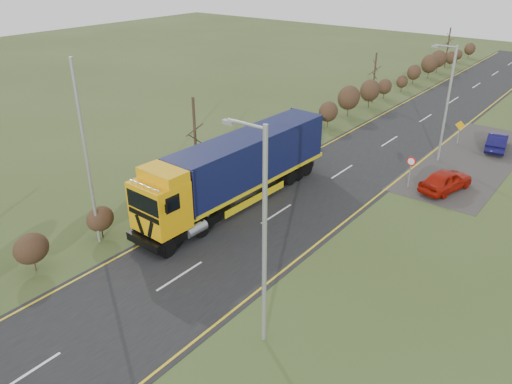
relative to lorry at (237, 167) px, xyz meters
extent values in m
plane|color=#37441D|center=(2.80, -3.76, -2.42)|extent=(160.00, 160.00, 0.00)
cube|color=black|center=(2.80, 6.24, -2.41)|extent=(8.00, 120.00, 0.02)
cube|color=#332F2D|center=(9.30, 16.24, -2.41)|extent=(6.00, 18.00, 0.02)
cube|color=gold|center=(-0.90, 6.24, -2.39)|extent=(0.12, 116.00, 0.01)
cube|color=gold|center=(6.50, 6.24, -2.39)|extent=(0.12, 116.00, 0.01)
cube|color=silver|center=(2.80, -15.76, -2.39)|extent=(0.12, 3.00, 0.01)
cube|color=silver|center=(2.80, -7.76, -2.39)|extent=(0.12, 3.00, 0.01)
cube|color=silver|center=(2.80, 0.24, -2.39)|extent=(0.12, 3.00, 0.01)
cube|color=silver|center=(2.80, 8.24, -2.39)|extent=(0.12, 3.00, 0.01)
cube|color=silver|center=(2.80, 16.24, -2.39)|extent=(0.12, 3.00, 0.01)
cube|color=silver|center=(2.80, 24.24, -2.39)|extent=(0.12, 3.00, 0.01)
cube|color=silver|center=(2.80, 32.24, -2.39)|extent=(0.12, 3.00, 0.01)
cube|color=silver|center=(2.80, 40.24, -2.39)|extent=(0.12, 3.00, 0.01)
cube|color=silver|center=(2.80, 48.24, -2.39)|extent=(0.12, 3.00, 0.01)
cube|color=silver|center=(2.80, 56.24, -2.39)|extent=(0.12, 3.00, 0.01)
ellipsoid|color=black|center=(-3.17, -11.76, -1.16)|extent=(1.34, 1.74, 1.54)
ellipsoid|color=black|center=(-3.22, -7.76, -1.28)|extent=(1.21, 1.57, 1.39)
ellipsoid|color=black|center=(-3.20, -3.76, -0.93)|extent=(1.58, 2.06, 1.82)
ellipsoid|color=black|center=(-3.18, 0.24, -0.58)|extent=(1.96, 2.55, 2.25)
ellipsoid|color=black|center=(-3.23, 4.24, -0.70)|extent=(1.83, 2.38, 2.10)
ellipsoid|color=black|center=(-3.15, 8.24, -1.13)|extent=(1.37, 1.78, 1.57)
ellipsoid|color=black|center=(-3.26, 12.24, -1.29)|extent=(1.20, 1.56, 1.38)
ellipsoid|color=black|center=(-3.12, 16.24, -0.96)|extent=(1.55, 2.02, 1.78)
ellipsoid|color=black|center=(-3.29, 20.24, -0.59)|extent=(1.95, 2.53, 2.24)
ellipsoid|color=black|center=(-3.10, 24.24, -0.68)|extent=(1.85, 2.41, 2.13)
ellipsoid|color=black|center=(-3.32, 28.24, -1.11)|extent=(1.40, 1.81, 1.61)
ellipsoid|color=black|center=(-3.07, 32.24, -1.30)|extent=(1.19, 1.55, 1.37)
ellipsoid|color=black|center=(-3.34, 36.24, -0.99)|extent=(1.52, 1.97, 1.75)
ellipsoid|color=black|center=(-3.04, 40.24, -0.60)|extent=(1.93, 2.51, 2.22)
ellipsoid|color=black|center=(-3.37, 44.24, -0.66)|extent=(1.88, 2.44, 2.16)
ellipsoid|color=black|center=(-3.02, 48.24, -1.08)|extent=(1.43, 1.85, 1.64)
ellipsoid|color=black|center=(-3.39, 52.24, -1.30)|extent=(1.19, 1.55, 1.37)
ellipsoid|color=black|center=(-3.00, 56.24, -1.02)|extent=(1.49, 1.93, 1.71)
cylinder|color=#332519|center=(-3.70, 0.24, 0.61)|extent=(0.18, 0.18, 6.05)
cylinder|color=#332519|center=(-3.70, 26.24, 0.11)|extent=(0.18, 0.18, 5.06)
cylinder|color=#332519|center=(-3.70, 48.24, 0.16)|extent=(0.18, 0.18, 5.15)
cube|color=black|center=(0.00, -5.32, -1.71)|extent=(2.57, 4.73, 0.46)
cube|color=#E39E09|center=(0.00, -6.23, -0.04)|extent=(2.60, 2.30, 2.63)
cube|color=black|center=(0.00, -7.29, -1.86)|extent=(2.53, 0.20, 0.56)
cube|color=black|center=(-0.43, -7.35, -0.85)|extent=(0.61, 0.04, 1.09)
cube|color=black|center=(0.43, -7.35, -0.85)|extent=(0.61, 0.04, 1.09)
cube|color=black|center=(0.00, -7.32, 0.52)|extent=(2.38, 0.13, 0.96)
cube|color=black|center=(0.00, -7.35, -0.19)|extent=(2.33, 0.10, 0.28)
cube|color=#E39E09|center=(0.00, -5.87, 1.56)|extent=(2.57, 1.49, 0.57)
cylinder|color=silver|center=(0.00, -7.09, 1.38)|extent=(2.23, 0.13, 0.06)
cube|color=black|center=(-1.45, -7.09, 0.57)|extent=(0.08, 0.12, 0.46)
cube|color=black|center=(1.45, -7.09, 0.57)|extent=(0.08, 0.12, 0.46)
cylinder|color=gray|center=(-1.16, -4.91, -1.66)|extent=(0.61, 1.33, 0.57)
cylinder|color=gray|center=(1.16, -4.91, -1.66)|extent=(0.61, 1.33, 0.57)
cube|color=yellow|center=(0.00, 1.26, -1.17)|extent=(2.91, 12.82, 0.24)
cube|color=black|center=(0.00, 1.26, 0.34)|extent=(2.88, 12.42, 2.78)
cube|color=#101244|center=(0.00, 7.46, 0.34)|extent=(2.51, 0.13, 2.78)
cube|color=#101244|center=(0.00, -4.93, 0.34)|extent=(2.51, 0.13, 2.78)
cube|color=black|center=(0.00, 5.11, -1.76)|extent=(2.44, 3.71, 0.35)
cube|color=yellow|center=(-1.23, 0.25, -1.86)|extent=(0.22, 5.57, 0.46)
cube|color=yellow|center=(1.23, 0.25, -1.86)|extent=(0.22, 5.57, 0.46)
cylinder|color=black|center=(-1.06, -6.94, -1.89)|extent=(0.36, 1.06, 1.05)
cylinder|color=black|center=(1.06, -6.94, -1.89)|extent=(0.36, 1.06, 1.05)
cylinder|color=black|center=(-1.06, -4.41, -1.89)|extent=(0.36, 1.06, 1.05)
cylinder|color=black|center=(1.06, -4.41, -1.89)|extent=(0.36, 1.06, 1.05)
cylinder|color=black|center=(-1.06, 4.20, -1.89)|extent=(0.36, 1.06, 1.05)
cylinder|color=black|center=(1.06, 4.20, -1.89)|extent=(0.36, 1.06, 1.05)
cylinder|color=black|center=(-1.06, 5.21, -1.89)|extent=(0.36, 1.06, 1.05)
cylinder|color=black|center=(1.06, 5.21, -1.89)|extent=(0.36, 1.06, 1.05)
cylinder|color=black|center=(-1.06, 6.22, -1.89)|extent=(0.36, 1.06, 1.05)
cylinder|color=black|center=(1.06, 6.22, -1.89)|extent=(0.36, 1.06, 1.05)
imported|color=#A21408|center=(9.58, 9.68, -1.71)|extent=(2.69, 4.48, 1.43)
imported|color=#0D0A38|center=(10.21, 19.69, -1.74)|extent=(2.07, 4.28, 1.35)
cylinder|color=#95989A|center=(8.60, -8.71, 2.12)|extent=(0.18, 0.18, 9.08)
cylinder|color=#95989A|center=(7.79, -8.71, 6.52)|extent=(1.62, 0.12, 0.12)
cube|color=#95989A|center=(6.98, -8.71, 6.41)|extent=(0.45, 0.18, 0.14)
cylinder|color=#95989A|center=(7.40, 14.58, 1.80)|extent=(0.18, 0.18, 8.43)
cylinder|color=#95989A|center=(6.65, 14.58, 5.87)|extent=(1.50, 0.12, 0.12)
cube|color=#95989A|center=(5.90, 14.58, 5.78)|extent=(0.42, 0.17, 0.13)
cylinder|color=#95989A|center=(-2.97, -8.16, 2.50)|extent=(0.16, 0.16, 9.84)
cylinder|color=#95989A|center=(7.50, 8.68, -1.48)|extent=(0.08, 0.08, 1.87)
cylinder|color=red|center=(7.50, 8.65, -0.55)|extent=(0.60, 0.04, 0.60)
cylinder|color=white|center=(7.50, 8.63, -0.55)|extent=(0.45, 0.02, 0.45)
cylinder|color=#95989A|center=(7.41, 18.97, -1.66)|extent=(0.08, 0.08, 1.52)
cube|color=orange|center=(7.41, 18.92, -0.79)|extent=(0.77, 0.04, 0.77)
camera|label=1|loc=(17.94, -21.24, 11.77)|focal=35.00mm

